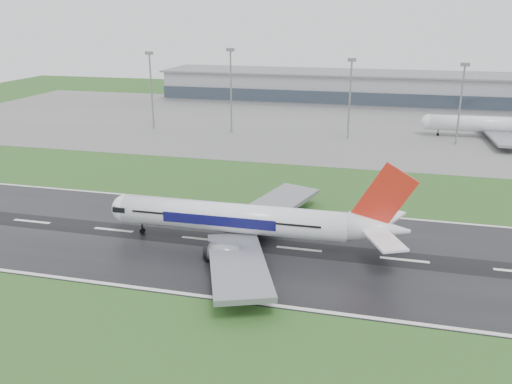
# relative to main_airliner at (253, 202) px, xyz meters

# --- Properties ---
(ground) EXTENTS (520.00, 520.00, 0.00)m
(ground) POSITION_rel_main_airliner_xyz_m (29.40, -0.12, -8.96)
(ground) COLOR #26511D
(ground) RESTS_ON ground
(runway) EXTENTS (400.00, 45.00, 0.10)m
(runway) POSITION_rel_main_airliner_xyz_m (29.40, -0.12, -8.91)
(runway) COLOR black
(runway) RESTS_ON ground
(apron) EXTENTS (400.00, 130.00, 0.08)m
(apron) POSITION_rel_main_airliner_xyz_m (29.40, 124.88, -8.92)
(apron) COLOR slate
(apron) RESTS_ON ground
(terminal) EXTENTS (240.00, 36.00, 15.00)m
(terminal) POSITION_rel_main_airliner_xyz_m (29.40, 184.88, -1.46)
(terminal) COLOR gray
(terminal) RESTS_ON ground
(main_airliner) EXTENTS (60.72, 57.89, 17.72)m
(main_airliner) POSITION_rel_main_airliner_xyz_m (0.00, 0.00, 0.00)
(main_airliner) COLOR white
(main_airliner) RESTS_ON runway
(parked_airliner) EXTENTS (57.95, 54.28, 16.34)m
(parked_airliner) POSITION_rel_main_airliner_xyz_m (63.17, 114.17, -0.71)
(parked_airliner) COLOR silver
(parked_airliner) RESTS_ON apron
(floodmast_0) EXTENTS (0.64, 0.64, 28.94)m
(floodmast_0) POSITION_rel_main_airliner_xyz_m (-66.72, 99.88, 5.51)
(floodmast_0) COLOR gray
(floodmast_0) RESTS_ON ground
(floodmast_1) EXTENTS (0.64, 0.64, 30.66)m
(floodmast_1) POSITION_rel_main_airliner_xyz_m (-33.99, 99.88, 6.37)
(floodmast_1) COLOR gray
(floodmast_1) RESTS_ON ground
(floodmast_2) EXTENTS (0.64, 0.64, 27.86)m
(floodmast_2) POSITION_rel_main_airliner_xyz_m (10.71, 99.88, 4.97)
(floodmast_2) COLOR gray
(floodmast_2) RESTS_ON ground
(floodmast_3) EXTENTS (0.64, 0.64, 27.05)m
(floodmast_3) POSITION_rel_main_airliner_xyz_m (48.48, 99.88, 4.57)
(floodmast_3) COLOR gray
(floodmast_3) RESTS_ON ground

